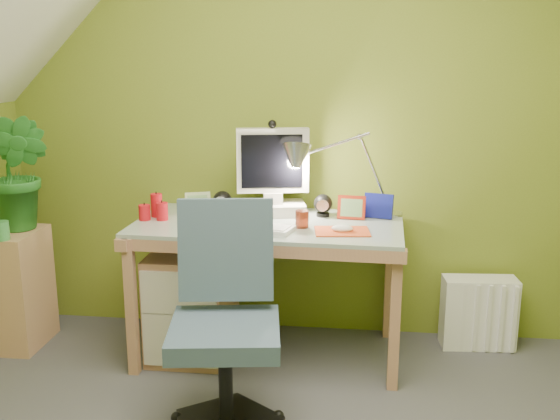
# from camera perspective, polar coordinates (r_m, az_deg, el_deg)

# --- Properties ---
(wall_back) EXTENTS (3.20, 0.01, 2.40)m
(wall_back) POSITION_cam_1_polar(r_m,az_deg,el_deg) (3.61, 1.15, 7.66)
(wall_back) COLOR olive
(wall_back) RESTS_ON floor
(desk) EXTENTS (1.38, 0.73, 0.73)m
(desk) POSITION_cam_1_polar(r_m,az_deg,el_deg) (3.45, -1.01, -6.93)
(desk) COLOR #B17A5D
(desk) RESTS_ON floor
(monitor) EXTENTS (0.39, 0.27, 0.49)m
(monitor) POSITION_cam_1_polar(r_m,az_deg,el_deg) (3.46, -0.64, 3.59)
(monitor) COLOR beige
(monitor) RESTS_ON desk
(speaker_left) EXTENTS (0.12, 0.12, 0.12)m
(speaker_left) POSITION_cam_1_polar(r_m,az_deg,el_deg) (3.52, -5.03, 0.68)
(speaker_left) COLOR black
(speaker_left) RESTS_ON desk
(speaker_right) EXTENTS (0.11, 0.11, 0.12)m
(speaker_right) POSITION_cam_1_polar(r_m,az_deg,el_deg) (3.45, 3.77, 0.41)
(speaker_right) COLOR black
(speaker_right) RESTS_ON desk
(keyboard) EXTENTS (0.47, 0.25, 0.02)m
(keyboard) POSITION_cam_1_polar(r_m,az_deg,el_deg) (3.21, -2.79, -1.46)
(keyboard) COLOR white
(keyboard) RESTS_ON desk
(mousepad) EXTENTS (0.28, 0.21, 0.01)m
(mousepad) POSITION_cam_1_polar(r_m,az_deg,el_deg) (3.17, 5.43, -1.86)
(mousepad) COLOR #D24C20
(mousepad) RESTS_ON desk
(mouse) EXTENTS (0.11, 0.07, 0.04)m
(mouse) POSITION_cam_1_polar(r_m,az_deg,el_deg) (3.17, 5.43, -1.61)
(mouse) COLOR white
(mouse) RESTS_ON mousepad
(amber_tumbler) EXTENTS (0.08, 0.08, 0.09)m
(amber_tumbler) POSITION_cam_1_polar(r_m,az_deg,el_deg) (3.23, 1.93, -0.80)
(amber_tumbler) COLOR maroon
(amber_tumbler) RESTS_ON desk
(candle_cluster) EXTENTS (0.19, 0.17, 0.12)m
(candle_cluster) POSITION_cam_1_polar(r_m,az_deg,el_deg) (3.47, -10.89, 0.26)
(candle_cluster) COLOR red
(candle_cluster) RESTS_ON desk
(photo_frame_red) EXTENTS (0.15, 0.04, 0.12)m
(photo_frame_red) POSITION_cam_1_polar(r_m,az_deg,el_deg) (3.41, 6.24, 0.23)
(photo_frame_red) COLOR #A92612
(photo_frame_red) RESTS_ON desk
(photo_frame_blue) EXTENTS (0.15, 0.06, 0.13)m
(photo_frame_blue) POSITION_cam_1_polar(r_m,az_deg,el_deg) (3.45, 8.58, 0.36)
(photo_frame_blue) COLOR navy
(photo_frame_blue) RESTS_ON desk
(photo_frame_green) EXTENTS (0.13, 0.07, 0.12)m
(photo_frame_green) POSITION_cam_1_polar(r_m,az_deg,el_deg) (3.53, -7.16, 0.62)
(photo_frame_green) COLOR #A4B87F
(photo_frame_green) RESTS_ON desk
(desk_lamp) EXTENTS (0.62, 0.30, 0.65)m
(desk_lamp) POSITION_cam_1_polar(r_m,az_deg,el_deg) (3.42, 6.88, 4.72)
(desk_lamp) COLOR silver
(desk_lamp) RESTS_ON desk
(side_ledge) EXTENTS (0.24, 0.37, 0.64)m
(side_ledge) POSITION_cam_1_polar(r_m,az_deg,el_deg) (3.85, -21.72, -6.39)
(side_ledge) COLOR tan
(side_ledge) RESTS_ON floor
(potted_plant) EXTENTS (0.39, 0.34, 0.62)m
(potted_plant) POSITION_cam_1_polar(r_m,az_deg,el_deg) (3.72, -21.80, 3.02)
(potted_plant) COLOR #256D24
(potted_plant) RESTS_ON side_ledge
(green_cup) EXTENTS (0.08, 0.08, 0.10)m
(green_cup) POSITION_cam_1_polar(r_m,az_deg,el_deg) (3.61, -23.07, -1.66)
(green_cup) COLOR green
(green_cup) RESTS_ON side_ledge
(task_chair) EXTENTS (0.58, 0.58, 0.92)m
(task_chair) POSITION_cam_1_polar(r_m,az_deg,el_deg) (2.74, -4.85, -10.48)
(task_chair) COLOR #3D5264
(task_chair) RESTS_ON floor
(radiator) EXTENTS (0.40, 0.19, 0.39)m
(radiator) POSITION_cam_1_polar(r_m,az_deg,el_deg) (3.76, 16.90, -8.54)
(radiator) COLOR white
(radiator) RESTS_ON floor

